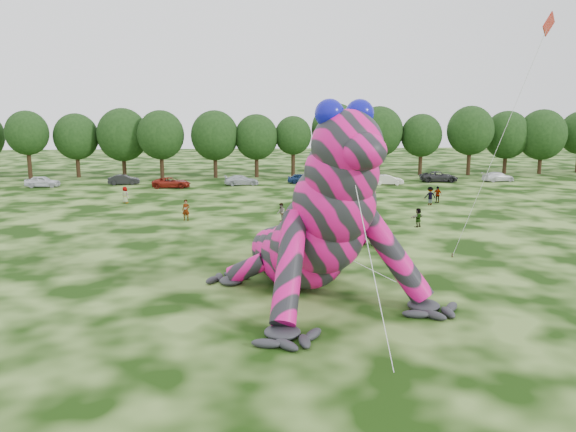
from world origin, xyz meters
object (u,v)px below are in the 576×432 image
Objects in this scene: tree_8 at (256,146)px; car_7 at (498,177)px; flying_kite at (541,43)px; car_3 at (241,180)px; tree_6 at (161,144)px; car_6 at (439,177)px; spectator_1 at (281,213)px; spectator_0 at (186,210)px; tree_15 at (542,142)px; tree_12 at (421,145)px; tree_3 at (28,145)px; spectator_4 at (125,195)px; spectator_5 at (418,218)px; car_5 at (388,180)px; car_1 at (124,180)px; car_4 at (302,178)px; tree_7 at (215,144)px; tree_13 at (470,141)px; car_0 at (43,182)px; car_2 at (171,183)px; tree_14 at (506,142)px; tree_10 at (335,139)px; tree_11 at (379,141)px; inflatable_gecko at (296,195)px; spectator_3 at (437,195)px; tree_9 at (293,146)px; spectator_2 at (430,196)px; tree_4 at (77,146)px; tree_5 at (123,143)px.

car_7 is (32.26, -7.83, -3.84)m from tree_8.
car_3 is (-16.67, 40.63, -12.39)m from flying_kite.
car_6 is at bearing -11.01° from tree_6.
spectator_1 is 8.26m from spectator_0.
tree_15 reaches higher than car_3.
tree_12 is 5.45× the size of spectator_1.
tree_3 reaches higher than spectator_4.
car_5 is at bearing -135.21° from spectator_5.
car_1 is 1.02× the size of car_4.
tree_13 is (37.21, 0.32, 0.33)m from tree_7.
car_0 reaches higher than car_2.
tree_14 reaches higher than car_1.
car_0 is 30.73m from spectator_0.
spectator_1 reaches higher than car_7.
car_0 reaches higher than car_5.
car_1 is 0.89× the size of car_3.
tree_7 is at bearing -178.22° from tree_8.
tree_15 is 1.93× the size of car_6.
car_4 reaches higher than car_7.
tree_13 is at bearing -4.21° from tree_10.
car_2 is 2.58× the size of spectator_0.
tree_11 reaches higher than tree_7.
tree_11 is (23.87, 1.39, 0.30)m from tree_7.
spectator_1 is at bearing 130.00° from flying_kite.
inflatable_gecko is 31.91m from spectator_3.
tree_14 reaches higher than car_4.
tree_12 reaches higher than tree_9.
tree_12 is at bearing -71.19° from car_2.
car_4 is (-31.95, -9.40, -4.05)m from tree_14.
tree_9 is 34.92m from spectator_0.
spectator_0 is at bearing 12.80° from spectator_2.
flying_kite is 1.67× the size of tree_8.
spectator_2 is (18.93, -17.08, 0.29)m from car_3.
car_4 is 26.32m from spectator_1.
spectator_5 is (43.67, -36.58, -3.94)m from tree_3.
tree_15 is 54.05m from spectator_1.
tree_12 is 2.34× the size of car_4.
tree_8 is at bearing -0.15° from tree_3.
car_6 is (30.03, -7.41, -4.04)m from tree_7.
inflatable_gecko is 2.09× the size of tree_7.
spectator_1 is 1.06× the size of spectator_5.
tree_12 is 5.25× the size of spectator_4.
tree_12 is at bearing -143.80° from spectator_5.
tree_13 is (62.85, 0.06, 0.34)m from tree_3.
tree_3 is (-32.24, 51.20, -0.22)m from inflatable_gecko.
car_2 is 31.95m from spectator_3.
tree_4 is at bearing 37.46° from car_1.
tree_10 is at bearing 175.79° from tree_13.
tree_5 is at bearing 88.97° from inflatable_gecko.
tree_6 is 1.00× the size of tree_7.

